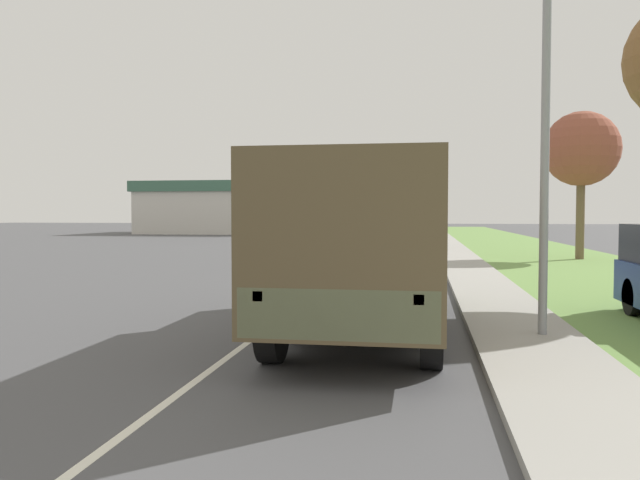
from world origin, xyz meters
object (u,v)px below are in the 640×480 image
car_second_ahead (406,236)px  lamp_post (535,31)px  car_third_ahead (409,231)px  car_fourth_ahead (376,227)px  car_farthest_ahead (416,224)px  car_nearest_ahead (311,247)px  military_truck (366,241)px

car_second_ahead → lamp_post: lamp_post is taller
car_second_ahead → car_third_ahead: bearing=90.3°
car_third_ahead → lamp_post: bearing=-86.1°
car_fourth_ahead → car_farthest_ahead: car_farthest_ahead is taller
car_farthest_ahead → lamp_post: 71.32m
car_nearest_ahead → lamp_post: lamp_post is taller
car_second_ahead → car_fourth_ahead: bearing=97.6°
car_third_ahead → lamp_post: size_ratio=0.52×
car_second_ahead → military_truck: bearing=-90.1°
lamp_post → car_farthest_ahead: bearing=92.0°
car_nearest_ahead → car_second_ahead: 13.82m
military_truck → car_nearest_ahead: bearing=103.9°
military_truck → car_fourth_ahead: 55.95m
car_nearest_ahead → military_truck: bearing=-76.1°
military_truck → car_fourth_ahead: military_truck is taller
lamp_post → car_third_ahead: bearing=93.9°
car_third_ahead → lamp_post: lamp_post is taller
military_truck → car_third_ahead: (-0.06, 41.40, -0.98)m
car_nearest_ahead → car_farthest_ahead: bearing=86.3°
car_second_ahead → car_fourth_ahead: car_second_ahead is taller
car_farthest_ahead → car_fourth_ahead: bearing=-105.3°
car_third_ahead → car_fourth_ahead: bearing=104.6°
car_third_ahead → car_farthest_ahead: car_farthest_ahead is taller
car_nearest_ahead → car_third_ahead: 27.86m
military_truck → car_third_ahead: military_truck is taller
car_farthest_ahead → lamp_post: lamp_post is taller
car_second_ahead → car_fourth_ahead: 28.94m
car_nearest_ahead → car_second_ahead: (3.43, 13.39, -0.00)m
car_third_ahead → car_nearest_ahead: bearing=-96.9°
car_fourth_ahead → lamp_post: bearing=-83.3°
car_second_ahead → lamp_post: (2.72, -27.35, 4.28)m
military_truck → car_farthest_ahead: military_truck is taller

